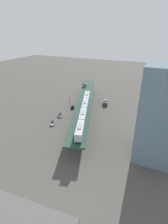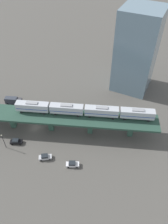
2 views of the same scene
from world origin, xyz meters
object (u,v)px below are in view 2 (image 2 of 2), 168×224
Objects in this scene: street_car_white at (72,164)px; street_lamp at (3,140)px; street_car_black at (16,141)px; delivery_truck at (13,101)px; street_car_silver at (45,157)px; subway_train at (84,110)px; office_tower at (137,51)px.

street_car_white is 0.68× the size of street_lamp.
street_car_black is 22.60m from delivery_truck.
delivery_truck is (-17.16, -14.68, 0.82)m from street_car_black.
street_car_white is at bearing 98.62° from street_car_silver.
street_lamp is at bearing -82.45° from street_car_silver.
subway_train is 36.65m from office_tower.
street_car_black is at bearing 146.23° from street_lamp.
subway_train is 10.08× the size of street_car_black.
street_car_black is at bearing -95.03° from street_car_silver.
street_car_black is 61.11m from office_tower.
delivery_truck is 0.21× the size of office_tower.
street_lamp is (20.15, -21.47, -5.97)m from subway_train.
street_car_white is 0.63× the size of delivery_truck.
office_tower reaches higher than street_car_silver.
street_car_black is (16.96, -19.33, -9.14)m from subway_train.
street_lamp is 0.19× the size of office_tower.
office_tower is (-51.46, 4.65, 17.06)m from street_car_white.
street_lamp is (3.51, -25.09, 3.17)m from street_car_white.
street_car_white is 22.96m from street_car_black.
street_car_white is at bearing 12.28° from subway_train.
street_car_silver is at bearing 84.97° from street_car_black.
street_car_white is at bearing 97.97° from street_lamp.
street_lamp is at bearing -33.77° from street_car_black.
street_car_black is at bearing -28.06° from office_tower.
street_car_black is 0.68× the size of street_lamp.
street_car_silver is 0.67× the size of street_lamp.
street_car_white and street_car_silver have the same top height.
street_car_silver is (1.48, -9.77, 0.00)m from street_car_white.
street_lamp is at bearing -82.03° from street_car_white.
street_car_black is (0.32, -22.95, 0.00)m from street_car_white.
street_car_silver is at bearing 97.55° from street_lamp.
street_car_white is 9.88m from street_car_silver.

